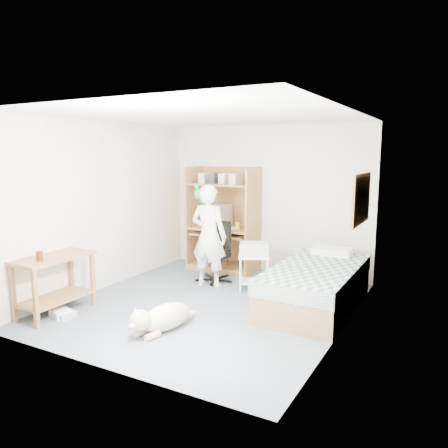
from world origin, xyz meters
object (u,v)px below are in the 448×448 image
object	(u,v)px
side_desk	(54,276)
printer_cart	(254,267)
computer_hutch	(224,223)
dog	(162,317)
person	(209,236)
bed	(316,286)
office_chair	(216,260)

from	to	relation	value
side_desk	printer_cart	bearing A→B (deg)	49.06
computer_hutch	dog	size ratio (longest dim) A/B	1.81
person	printer_cart	xyz separation A→B (m)	(0.69, 0.15, -0.42)
bed	person	bearing A→B (deg)	175.74
side_desk	printer_cart	xyz separation A→B (m)	(1.82, 2.09, -0.13)
dog	bed	bearing A→B (deg)	62.70
office_chair	printer_cart	size ratio (longest dim) A/B	1.68
person	bed	bearing A→B (deg)	173.52
printer_cart	computer_hutch	bearing A→B (deg)	114.03
person	office_chair	bearing A→B (deg)	-82.44
office_chair	person	bearing A→B (deg)	-82.44
bed	dog	distance (m)	2.09
computer_hutch	dog	distance (m)	2.90
bed	person	distance (m)	1.80
bed	printer_cart	bearing A→B (deg)	164.90
person	side_desk	bearing A→B (deg)	57.67
office_chair	printer_cart	bearing A→B (deg)	-13.74
bed	side_desk	distance (m)	3.39
person	computer_hutch	bearing A→B (deg)	-76.61
office_chair	printer_cart	world-z (taller)	office_chair
dog	computer_hutch	bearing A→B (deg)	115.76
side_desk	dog	world-z (taller)	side_desk
bed	printer_cart	world-z (taller)	bed
computer_hutch	bed	bearing A→B (deg)	-29.29
computer_hutch	printer_cart	world-z (taller)	computer_hutch
office_chair	printer_cart	xyz separation A→B (m)	(0.74, -0.15, 0.02)
computer_hutch	printer_cart	size ratio (longest dim) A/B	3.20
office_chair	person	world-z (taller)	person
bed	office_chair	world-z (taller)	office_chair
side_desk	person	world-z (taller)	person
side_desk	person	size ratio (longest dim) A/B	0.64
side_desk	printer_cart	size ratio (longest dim) A/B	1.78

